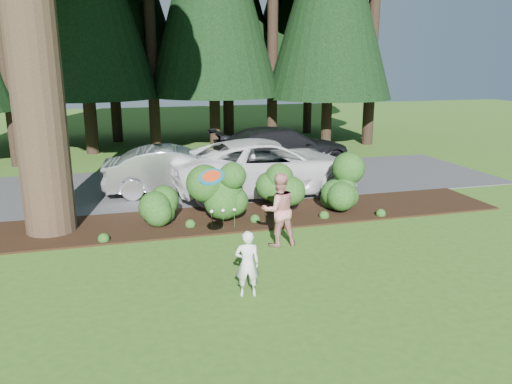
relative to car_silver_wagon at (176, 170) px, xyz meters
The scene contains 11 objects.
ground 6.56m from the car_silver_wagon, 80.98° to the right, with size 80.00×80.00×0.00m, color #365C1A.
mulch_bed 3.43m from the car_silver_wagon, 72.21° to the right, with size 16.00×2.50×0.05m, color black.
driveway 1.68m from the car_silver_wagon, 46.39° to the left, with size 22.00×6.00×0.03m, color #38383A.
shrub_row 3.75m from the car_silver_wagon, 61.46° to the right, with size 6.53×1.60×1.61m.
lily_cluster 4.10m from the car_silver_wagon, 79.86° to the right, with size 0.69×0.09×0.57m.
car_silver_wagon is the anchor object (origin of this frame).
car_white_suv 3.02m from the car_silver_wagon, 14.56° to the right, with size 2.94×6.39×1.77m, color silver.
car_dark_suv 5.44m from the car_silver_wagon, 31.35° to the left, with size 2.35×5.79×1.68m, color black.
child 7.89m from the car_silver_wagon, 87.28° to the right, with size 0.47×0.31×1.28m, color silver.
adult 5.77m from the car_silver_wagon, 72.24° to the right, with size 0.86×0.67×1.77m, color #AF1B17.
frisbee 8.12m from the car_silver_wagon, 92.00° to the right, with size 0.48×0.43×0.29m.
Camera 1 is at (-2.79, -9.77, 4.26)m, focal length 35.00 mm.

